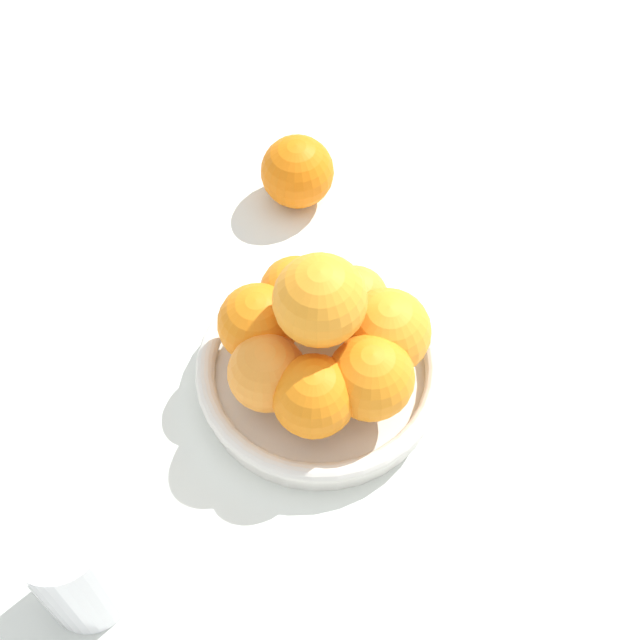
# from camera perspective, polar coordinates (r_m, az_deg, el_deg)

# --- Properties ---
(ground_plane) EXTENTS (4.00, 4.00, 0.00)m
(ground_plane) POSITION_cam_1_polar(r_m,az_deg,el_deg) (0.87, -0.00, -4.01)
(ground_plane) COLOR silver
(fruit_bowl) EXTENTS (0.24, 0.24, 0.04)m
(fruit_bowl) POSITION_cam_1_polar(r_m,az_deg,el_deg) (0.85, -0.00, -3.36)
(fruit_bowl) COLOR silver
(fruit_bowl) RESTS_ON ground_plane
(orange_pile) EXTENTS (0.18, 0.19, 0.14)m
(orange_pile) POSITION_cam_1_polar(r_m,az_deg,el_deg) (0.79, 0.20, -1.13)
(orange_pile) COLOR orange
(orange_pile) RESTS_ON fruit_bowl
(stray_orange) EXTENTS (0.08, 0.08, 0.08)m
(stray_orange) POSITION_cam_1_polar(r_m,az_deg,el_deg) (0.98, -1.46, 9.47)
(stray_orange) COLOR orange
(stray_orange) RESTS_ON ground_plane
(drinking_glass) EXTENTS (0.07, 0.07, 0.13)m
(drinking_glass) POSITION_cam_1_polar(r_m,az_deg,el_deg) (0.75, -15.39, -15.00)
(drinking_glass) COLOR white
(drinking_glass) RESTS_ON ground_plane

